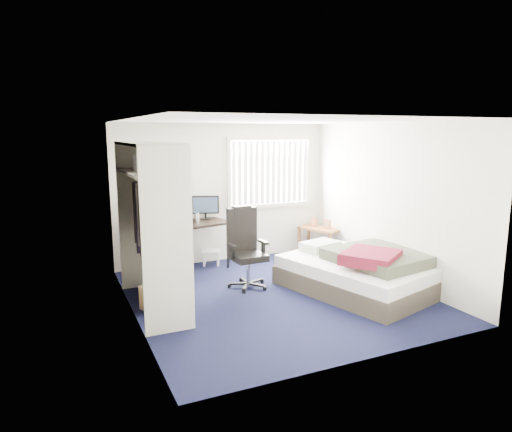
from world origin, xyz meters
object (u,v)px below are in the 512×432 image
Objects in this scene: office_chair at (246,256)px; nightstand at (319,231)px; bed at (361,271)px; desk at (177,223)px.

office_chair reaches higher than nightstand.
nightstand is 0.36× the size of bed.
office_chair is at bearing 149.04° from bed.
office_chair is 1.40× the size of nightstand.
desk is 2.03× the size of nightstand.
nightstand is (2.73, -0.13, -0.37)m from desk.
desk is at bearing 122.55° from office_chair.
desk is at bearing 137.29° from bed.
nightstand reaches higher than bed.
desk is 1.45m from office_chair.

